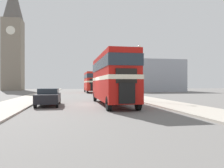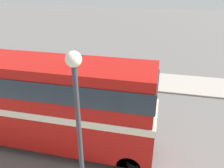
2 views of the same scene
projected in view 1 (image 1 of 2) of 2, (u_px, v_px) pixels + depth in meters
ground_plane at (91, 104)px, 19.80m from camera, size 120.00×120.00×0.00m
sidewalk_right at (161, 102)px, 21.05m from camera, size 3.50×120.00×0.12m
sidewalk_left at (12, 105)px, 18.55m from camera, size 3.50×120.00×0.12m
double_decker_bus at (112, 76)px, 19.28m from camera, size 2.41×10.46×4.32m
bus_distant at (91, 81)px, 46.25m from camera, size 2.39×10.00×4.23m
car_parked_near at (49, 97)px, 18.54m from camera, size 1.80×4.61×1.46m
pedestrian_walking at (131, 89)px, 34.06m from camera, size 0.36×0.36×1.76m
street_lamp at (139, 64)px, 23.17m from camera, size 0.36×0.36×5.86m
church_tower at (13, 34)px, 61.26m from camera, size 5.42×5.42×30.97m
shop_building_block at (148, 76)px, 54.20m from camera, size 15.31×10.59×7.52m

